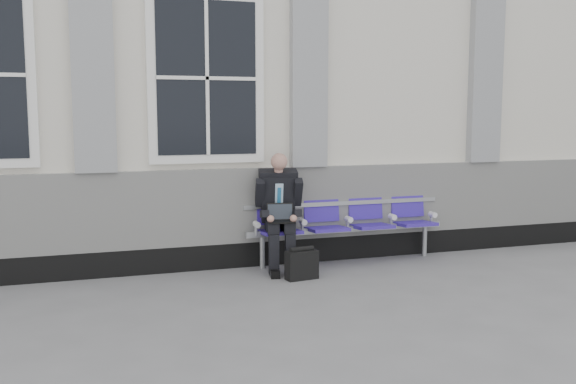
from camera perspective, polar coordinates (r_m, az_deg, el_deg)
name	(u,v)px	position (r m, az deg, el deg)	size (l,w,h in m)	color
ground	(203,307)	(6.32, -7.57, -10.10)	(70.00, 70.00, 0.00)	slate
station_building	(154,87)	(9.48, -11.85, 9.11)	(14.40, 4.40, 4.49)	silver
bench	(346,218)	(8.03, 5.22, -2.33)	(2.60, 0.47, 0.91)	#9EA0A3
businessman	(279,207)	(7.56, -0.79, -1.33)	(0.59, 0.79, 1.39)	black
briefcase	(302,264)	(7.22, 1.23, -6.44)	(0.38, 0.20, 0.37)	black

